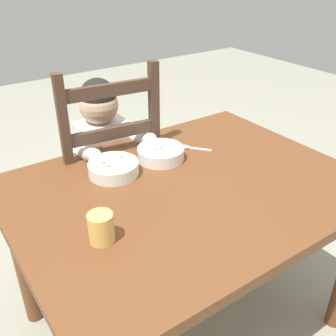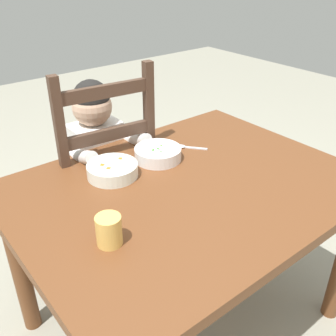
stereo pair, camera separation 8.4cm
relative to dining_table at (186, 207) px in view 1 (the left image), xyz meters
The scene contains 8 objects.
ground_plane 0.61m from the dining_table, ahead, with size 8.00×8.00×0.00m, color #9A9785.
dining_table is the anchor object (origin of this frame).
dining_chair 0.53m from the dining_table, 98.78° to the left, with size 0.47×0.47×1.06m.
child_figure 0.52m from the dining_table, 98.14° to the left, with size 0.32×0.31×0.98m.
bowl_of_peas 0.25m from the dining_table, 81.27° to the left, with size 0.19×0.19×0.05m.
bowl_of_carrots 0.31m from the dining_table, 129.50° to the left, with size 0.19×0.19×0.05m.
spoon 0.31m from the dining_table, 50.37° to the left, with size 0.10×0.12×0.01m.
drinking_cup 0.43m from the dining_table, 164.75° to the right, with size 0.07×0.07×0.09m, color #F0BF5D.
Camera 1 is at (-0.73, -0.94, 1.44)m, focal length 41.59 mm.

